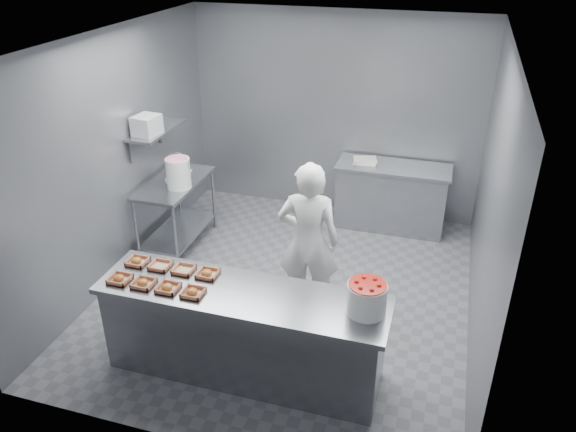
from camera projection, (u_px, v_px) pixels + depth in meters
The scene contains 24 objects.
floor at pixel (287, 291), 6.44m from camera, with size 4.50×4.50×0.00m, color #4C4C51.
ceiling at pixel (287, 39), 5.14m from camera, with size 4.50×4.50×0.00m, color white.
wall_back at pixel (335, 116), 7.69m from camera, with size 4.00×0.04×2.80m, color slate.
wall_left at pixel (117, 158), 6.30m from camera, with size 0.04×4.50×2.80m, color slate.
wall_right at pixel (490, 204), 5.27m from camera, with size 0.04×4.50×2.80m, color slate.
service_counter at pixel (244, 333), 5.08m from camera, with size 2.60×0.70×0.90m.
prep_table at pixel (176, 204), 7.09m from camera, with size 0.60×1.20×0.90m.
back_counter at pixel (391, 196), 7.61m from camera, with size 1.50×0.60×0.90m.
wall_shelf at pixel (156, 130), 6.69m from camera, with size 0.35×0.90×0.03m, color slate.
tray_0 at pixel (119, 279), 5.02m from camera, with size 0.19×0.18×0.06m.
tray_1 at pixel (143, 283), 4.96m from camera, with size 0.19×0.18×0.06m.
tray_2 at pixel (168, 288), 4.90m from camera, with size 0.19×0.18×0.06m.
tray_3 at pixel (193, 292), 4.84m from camera, with size 0.19×0.18×0.06m.
tray_4 at pixel (137, 261), 5.28m from camera, with size 0.19×0.18×0.06m.
tray_5 at pixel (160, 265), 5.22m from camera, with size 0.19×0.18×0.04m.
tray_6 at pixel (184, 270), 5.16m from camera, with size 0.19×0.18×0.04m.
tray_7 at pixel (207, 273), 5.09m from camera, with size 0.19×0.18×0.06m.
worker at pixel (308, 242), 5.71m from camera, with size 0.63×0.42×1.74m, color silver.
strawberry_tub at pixel (367, 297), 4.56m from camera, with size 0.33×0.33×0.28m.
glaze_bucket at pixel (178, 172), 6.72m from camera, with size 0.31×0.29×0.45m.
bucket_lid at pixel (177, 180), 6.97m from camera, with size 0.29×0.29×0.02m, color silver.
rag at pixel (185, 171), 7.21m from camera, with size 0.15×0.13×0.02m, color #CCB28C.
appliance at pixel (147, 125), 6.48m from camera, with size 0.26×0.29×0.22m, color gray.
paper_stack at pixel (365, 161), 7.48m from camera, with size 0.30×0.22×0.06m, color silver.
Camera 1 is at (1.55, -5.07, 3.75)m, focal length 35.00 mm.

